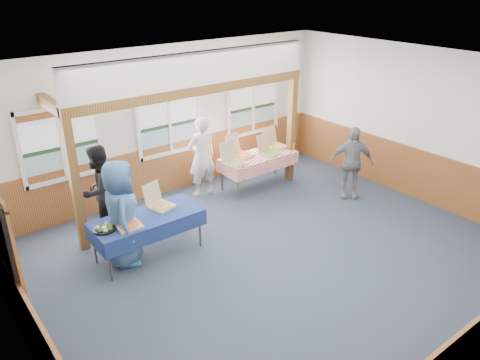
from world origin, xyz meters
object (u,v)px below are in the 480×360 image
at_px(table_right, 258,158).
at_px(person_grey, 351,162).
at_px(man_blue, 121,214).
at_px(woman_black, 99,190).
at_px(woman_white, 202,157).
at_px(table_left, 147,219).

relative_size(table_right, person_grey, 1.16).
relative_size(table_right, man_blue, 1.00).
relative_size(woman_black, person_grey, 1.08).
height_order(table_right, woman_white, woman_white).
bearing_deg(woman_white, table_left, 40.13).
xyz_separation_m(table_right, person_grey, (1.22, -1.63, 0.10)).
bearing_deg(man_blue, woman_white, -40.15).
xyz_separation_m(table_right, woman_white, (-1.24, 0.41, 0.19)).
bearing_deg(woman_black, table_left, 76.61).
distance_m(table_left, person_grey, 4.58).
bearing_deg(table_right, person_grey, -59.56).
xyz_separation_m(woman_white, man_blue, (-2.50, -1.41, 0.03)).
bearing_deg(woman_black, woman_white, 157.57).
xyz_separation_m(woman_black, man_blue, (-0.11, -1.22, 0.06)).
distance_m(table_right, woman_black, 3.64).
distance_m(woman_white, person_grey, 3.20).
distance_m(woman_black, person_grey, 5.19).
relative_size(table_left, person_grey, 1.27).
bearing_deg(table_left, woman_black, 123.85).
bearing_deg(man_blue, table_right, -54.60).
height_order(table_left, woman_white, woman_white).
distance_m(table_left, man_blue, 0.48).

